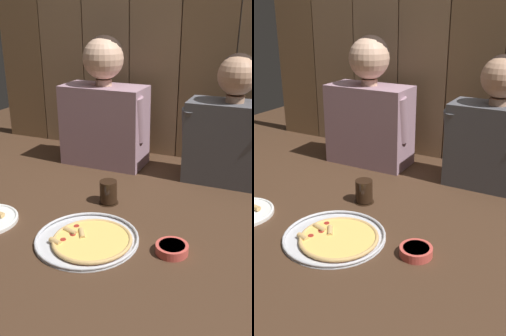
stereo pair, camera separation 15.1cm
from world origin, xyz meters
The scene contains 7 objects.
ground_plane centered at (0.00, 0.00, 0.00)m, with size 3.20×3.20×0.00m, color #422B1C.
pizza_tray centered at (-0.04, -0.17, 0.01)m, with size 0.36×0.36×0.03m.
drinking_glass centered at (-0.10, 0.12, 0.05)m, with size 0.08×0.08×0.10m.
dipping_bowl centered at (0.24, -0.12, 0.02)m, with size 0.11×0.11×0.03m.
diner_left centered at (-0.32, 0.54, 0.30)m, with size 0.46×0.21×0.64m.
diner_right centered at (0.32, 0.54, 0.26)m, with size 0.43×0.20×0.58m.
wooden_backdrop_wall centered at (0.00, 0.78, 0.61)m, with size 2.19×0.03×1.21m.
Camera 1 is at (0.52, -1.19, 0.75)m, focal length 41.62 mm.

